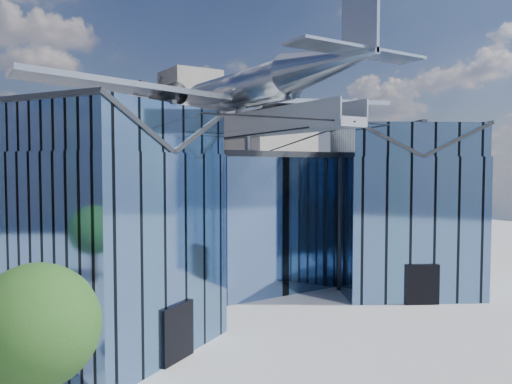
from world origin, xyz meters
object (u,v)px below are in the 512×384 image
tree_side_e (401,209)px  tree_plaza_e (453,227)px  tree_plaza_w (37,326)px  museum (227,213)px

tree_side_e → tree_plaza_e: bearing=-123.7°
tree_plaza_w → tree_side_e: 48.01m
museum → tree_side_e: size_ratio=5.57×
tree_plaza_e → tree_plaza_w: bearing=-164.1°
museum → tree_plaza_e: (18.58, -5.33, -1.68)m
museum → tree_plaza_e: bearing=-16.0°
tree_plaza_w → tree_plaza_e: size_ratio=1.05×
tree_side_e → museum: bearing=-164.3°
tree_plaza_e → tree_side_e: tree_side_e is taller
tree_plaza_w → tree_plaza_e: bearing=15.9°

